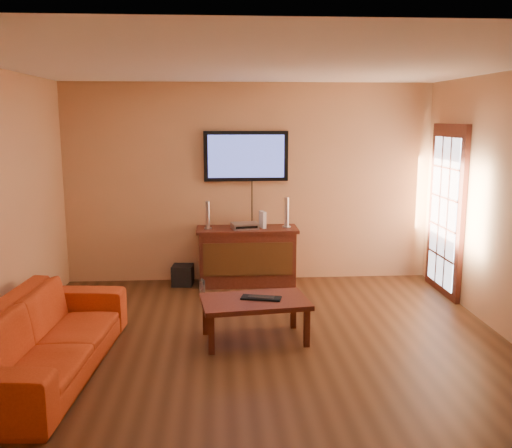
{
  "coord_description": "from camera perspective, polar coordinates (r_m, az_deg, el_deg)",
  "views": [
    {
      "loc": [
        -0.43,
        -5.26,
        2.24
      ],
      "look_at": [
        -0.02,
        0.8,
        1.1
      ],
      "focal_mm": 40.0,
      "sensor_mm": 36.0,
      "label": 1
    }
  ],
  "objects": [
    {
      "name": "ground_plane",
      "position": [
        5.73,
        0.79,
        -12.38
      ],
      "size": [
        5.0,
        5.0,
        0.0
      ],
      "primitive_type": "plane",
      "color": "#371F0F",
      "rests_on": "ground"
    },
    {
      "name": "room_walls",
      "position": [
        5.92,
        0.34,
        5.29
      ],
      "size": [
        5.0,
        5.0,
        5.0
      ],
      "color": "tan",
      "rests_on": "ground"
    },
    {
      "name": "french_door",
      "position": [
        7.63,
        18.46,
        1.11
      ],
      "size": [
        0.07,
        1.02,
        2.22
      ],
      "color": "#40170E",
      "rests_on": "ground"
    },
    {
      "name": "media_console",
      "position": [
        7.73,
        -0.89,
        -3.21
      ],
      "size": [
        1.35,
        0.52,
        0.78
      ],
      "color": "#40170E",
      "rests_on": "ground"
    },
    {
      "name": "television",
      "position": [
        7.74,
        -1.01,
        6.8
      ],
      "size": [
        1.14,
        0.08,
        0.67
      ],
      "color": "black",
      "rests_on": "ground"
    },
    {
      "name": "coffee_table",
      "position": [
        5.81,
        -0.13,
        -8.07
      ],
      "size": [
        1.14,
        0.77,
        0.43
      ],
      "color": "#40170E",
      "rests_on": "ground"
    },
    {
      "name": "sofa",
      "position": [
        5.4,
        -20.43,
        -9.47
      ],
      "size": [
        0.86,
        2.32,
        0.89
      ],
      "primitive_type": "imported",
      "rotation": [
        0.0,
        0.0,
        1.48
      ],
      "color": "#B83A14",
      "rests_on": "ground"
    },
    {
      "name": "speaker_left",
      "position": [
        7.59,
        -4.85,
        0.79
      ],
      "size": [
        0.1,
        0.1,
        0.37
      ],
      "color": "silver",
      "rests_on": "media_console"
    },
    {
      "name": "speaker_right",
      "position": [
        7.69,
        3.09,
        1.05
      ],
      "size": [
        0.11,
        0.11,
        0.4
      ],
      "color": "silver",
      "rests_on": "media_console"
    },
    {
      "name": "av_receiver",
      "position": [
        7.6,
        -1.13,
        -0.17
      ],
      "size": [
        0.38,
        0.3,
        0.08
      ],
      "primitive_type": "cube",
      "rotation": [
        0.0,
        0.0,
        0.17
      ],
      "color": "silver",
      "rests_on": "media_console"
    },
    {
      "name": "game_console",
      "position": [
        7.64,
        0.67,
        0.45
      ],
      "size": [
        0.09,
        0.17,
        0.23
      ],
      "primitive_type": "cube",
      "rotation": [
        0.0,
        0.0,
        0.28
      ],
      "color": "white",
      "rests_on": "media_console"
    },
    {
      "name": "subwoofer",
      "position": [
        7.8,
        -7.33,
        -5.09
      ],
      "size": [
        0.3,
        0.3,
        0.27
      ],
      "primitive_type": "cube",
      "rotation": [
        0.0,
        0.0,
        -0.11
      ],
      "color": "black",
      "rests_on": "ground"
    },
    {
      "name": "bottle",
      "position": [
        7.36,
        -5.4,
        -6.31
      ],
      "size": [
        0.07,
        0.07,
        0.22
      ],
      "color": "white",
      "rests_on": "ground"
    },
    {
      "name": "keyboard",
      "position": [
        5.81,
        0.52,
        -7.39
      ],
      "size": [
        0.43,
        0.25,
        0.02
      ],
      "color": "black",
      "rests_on": "coffee_table"
    }
  ]
}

